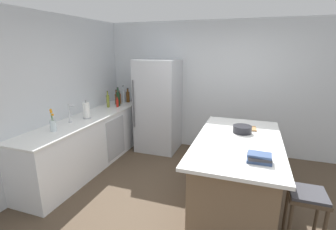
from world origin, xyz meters
TOP-DOWN VIEW (x-y plane):
  - ground_plane at (0.00, 0.00)m, footprint 7.20×7.20m
  - wall_rear at (0.00, 2.25)m, footprint 6.00×0.10m
  - wall_left at (-2.45, 0.00)m, footprint 0.10×6.00m
  - counter_run_left at (-2.09, 0.67)m, footprint 0.65×2.88m
  - kitchen_island at (0.46, 0.34)m, footprint 1.06×1.99m
  - refrigerator at (-1.22, 1.83)m, footprint 0.81×0.78m
  - bar_stool at (1.19, -0.23)m, footprint 0.36×0.36m
  - sink_faucet at (-2.13, 0.31)m, footprint 0.15×0.05m
  - flower_vase at (-2.08, -0.12)m, footprint 0.08×0.08m
  - paper_towel_roll at (-2.05, 0.61)m, footprint 0.14×0.14m
  - whiskey_bottle at (-2.01, 2.01)m, footprint 0.08×0.08m
  - soda_bottle at (-2.07, 1.91)m, footprint 0.06×0.06m
  - vinegar_bottle at (-2.10, 1.81)m, footprint 0.05×0.05m
  - syrup_bottle at (-2.13, 1.72)m, footprint 0.07×0.07m
  - wine_bottle at (-2.03, 1.62)m, footprint 0.07×0.07m
  - hot_sauce_bottle at (-1.99, 1.52)m, footprint 0.05×0.05m
  - olive_oil_bottle at (-2.16, 1.44)m, footprint 0.06×0.06m
  - cookbook_stack at (0.70, -0.24)m, footprint 0.25×0.20m
  - mixing_bowl at (0.49, 0.65)m, footprint 0.25×0.25m
  - cutting_board at (0.52, 0.84)m, footprint 0.32×0.24m

SIDE VIEW (x-z plane):
  - ground_plane at x=0.00m, z-range 0.00..0.00m
  - counter_run_left at x=-2.09m, z-range 0.00..0.92m
  - kitchen_island at x=0.46m, z-range 0.01..0.94m
  - bar_stool at x=1.19m, z-range 0.21..0.90m
  - refrigerator at x=-1.22m, z-range 0.00..1.86m
  - cutting_board at x=0.52m, z-range 0.94..0.96m
  - cookbook_stack at x=0.70m, z-range 0.94..1.03m
  - mixing_bowl at x=0.49m, z-range 0.94..1.04m
  - hot_sauce_bottle at x=-1.99m, z-range 0.90..1.11m
  - flower_vase at x=-2.08m, z-range 0.86..1.19m
  - vinegar_bottle at x=-2.10m, z-range 0.89..1.17m
  - syrup_bottle at x=-2.13m, z-range 0.88..1.20m
  - whiskey_bottle at x=-2.01m, z-range 0.89..1.20m
  - paper_towel_roll at x=-2.05m, z-range 0.89..1.21m
  - olive_oil_bottle at x=-2.16m, z-range 0.89..1.22m
  - soda_bottle at x=-2.07m, z-range 0.88..1.26m
  - wine_bottle at x=-2.03m, z-range 0.88..1.26m
  - sink_faucet at x=-2.13m, z-range 0.92..1.22m
  - wall_rear at x=0.00m, z-range 0.00..2.60m
  - wall_left at x=-2.45m, z-range 0.00..2.60m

